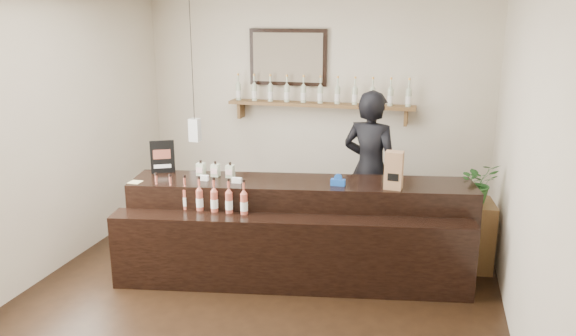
# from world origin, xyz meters

# --- Properties ---
(ground) EXTENTS (5.00, 5.00, 0.00)m
(ground) POSITION_xyz_m (0.00, 0.00, 0.00)
(ground) COLOR black
(ground) RESTS_ON ground
(room_shell) EXTENTS (5.00, 5.00, 5.00)m
(room_shell) POSITION_xyz_m (0.00, 0.00, 1.70)
(room_shell) COLOR beige
(room_shell) RESTS_ON ground
(back_wall_decor) EXTENTS (2.66, 0.96, 1.69)m
(back_wall_decor) POSITION_xyz_m (-0.15, 2.37, 1.76)
(back_wall_decor) COLOR brown
(back_wall_decor) RESTS_ON ground
(counter) EXTENTS (3.53, 1.50, 1.13)m
(counter) POSITION_xyz_m (0.24, 0.57, 0.46)
(counter) COLOR black
(counter) RESTS_ON ground
(promo_sign) EXTENTS (0.23, 0.13, 0.35)m
(promo_sign) POSITION_xyz_m (-1.25, 0.64, 1.15)
(promo_sign) COLOR black
(promo_sign) RESTS_ON counter
(paper_bag) EXTENTS (0.18, 0.14, 0.37)m
(paper_bag) POSITION_xyz_m (1.17, 0.67, 1.16)
(paper_bag) COLOR #A4734F
(paper_bag) RESTS_ON counter
(tape_dispenser) EXTENTS (0.14, 0.06, 0.12)m
(tape_dispenser) POSITION_xyz_m (0.63, 0.64, 1.02)
(tape_dispenser) COLOR #184BA9
(tape_dispenser) RESTS_ON counter
(side_cabinet) EXTENTS (0.41, 0.53, 0.72)m
(side_cabinet) POSITION_xyz_m (2.00, 1.23, 0.36)
(side_cabinet) COLOR brown
(side_cabinet) RESTS_ON ground
(potted_plant) EXTENTS (0.49, 0.46, 0.43)m
(potted_plant) POSITION_xyz_m (2.00, 1.23, 0.94)
(potted_plant) COLOR #2B6127
(potted_plant) RESTS_ON side_cabinet
(shopkeeper) EXTENTS (0.86, 0.70, 2.05)m
(shopkeeper) POSITION_xyz_m (0.85, 1.55, 1.03)
(shopkeeper) COLOR black
(shopkeeper) RESTS_ON ground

